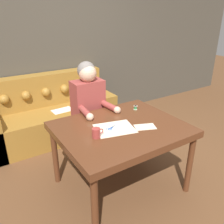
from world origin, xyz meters
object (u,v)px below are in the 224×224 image
couch (50,116)px  scissors (112,128)px  person (89,113)px  thread_spool (135,108)px  dining_table (121,133)px  mug (96,133)px

couch → scissors: (0.14, -1.49, 0.41)m
person → thread_spool: (0.40, -0.40, 0.12)m
couch → scissors: couch is taller
dining_table → person: person is taller
couch → mug: couch is taller
couch → scissors: size_ratio=9.13×
person → dining_table: bearing=-88.5°
scissors → dining_table: bearing=-9.9°
dining_table → couch: couch is taller
person → mug: bearing=-112.1°
person → thread_spool: bearing=-44.7°
mug → person: bearing=67.9°
person → scissors: person is taller
dining_table → couch: bearing=99.0°
scissors → mug: bearing=-159.4°
couch → thread_spool: bearing=-63.4°
couch → dining_table: bearing=-81.0°
couch → mug: 1.63m
mug → thread_spool: bearing=25.1°
thread_spool → couch: bearing=116.6°
scissors → couch: bearing=95.3°
person → scissors: size_ratio=6.28×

